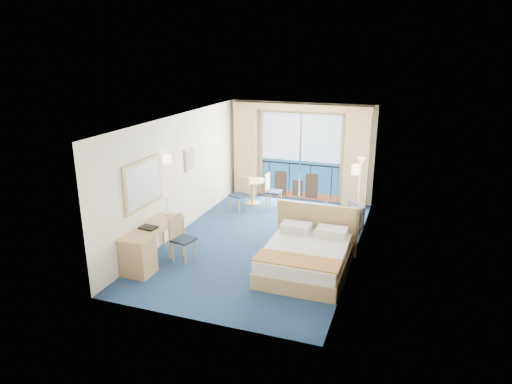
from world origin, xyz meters
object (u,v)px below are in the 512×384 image
object	(u,v)px
desk_chair	(180,235)
table_chair_a	(271,189)
floor_lamp	(360,172)
table_chair_b	(241,192)
desk	(142,251)
round_table	(252,186)
armchair	(343,217)
bed	(306,257)
nightstand	(346,231)

from	to	relation	value
desk_chair	table_chair_a	distance (m)	3.72
floor_lamp	table_chair_b	world-z (taller)	floor_lamp
table_chair_b	desk	bearing A→B (deg)	-77.26
round_table	table_chair_a	world-z (taller)	table_chair_a
desk_chair	armchair	bearing A→B (deg)	-35.10
bed	round_table	xyz separation A→B (m)	(-2.31, 3.38, 0.21)
bed	desk	world-z (taller)	bed
desk	table_chair_a	xyz separation A→B (m)	(1.18, 4.34, 0.10)
nightstand	floor_lamp	bearing A→B (deg)	89.65
round_table	desk	bearing A→B (deg)	-97.98
armchair	desk	distance (m)	4.69
floor_lamp	armchair	bearing A→B (deg)	-101.13
round_table	table_chair_b	xyz separation A→B (m)	(-0.12, -0.58, 0.00)
desk	table_chair_a	world-z (taller)	table_chair_a
desk	round_table	size ratio (longest dim) A/B	2.18
nightstand	desk	distance (m)	4.29
floor_lamp	table_chair_b	size ratio (longest dim) A/B	1.71
bed	nightstand	world-z (taller)	bed
desk_chair	round_table	xyz separation A→B (m)	(0.18, 3.74, -0.02)
desk_chair	nightstand	bearing A→B (deg)	-47.09
floor_lamp	bed	bearing A→B (deg)	-99.18
bed	desk_chair	distance (m)	2.52
table_chair_a	table_chair_b	world-z (taller)	table_chair_a
bed	round_table	distance (m)	4.10
round_table	bed	bearing A→B (deg)	-55.69
armchair	table_chair_a	size ratio (longest dim) A/B	0.78
table_chair_a	table_chair_b	distance (m)	0.83
armchair	round_table	distance (m)	2.86
nightstand	desk	size ratio (longest dim) A/B	0.38
floor_lamp	desk	world-z (taller)	floor_lamp
nightstand	armchair	size ratio (longest dim) A/B	0.86
armchair	desk	xyz separation A→B (m)	(-3.27, -3.36, 0.09)
desk	table_chair_b	xyz separation A→B (m)	(0.50, 3.86, 0.09)
desk_chair	round_table	distance (m)	3.75
desk	desk_chair	world-z (taller)	desk_chair
bed	floor_lamp	xyz separation A→B (m)	(0.54, 3.35, 0.86)
armchair	desk	world-z (taller)	desk
bed	table_chair_a	size ratio (longest dim) A/B	2.18
bed	armchair	xyz separation A→B (m)	(0.34, 2.31, 0.03)
bed	armchair	bearing A→B (deg)	81.70
armchair	table_chair_b	size ratio (longest dim) A/B	0.80
nightstand	table_chair_a	distance (m)	2.91
desk_chair	round_table	world-z (taller)	desk_chair
nightstand	armchair	xyz separation A→B (m)	(-0.19, 0.83, 0.02)
bed	round_table	bearing A→B (deg)	124.31
table_chair_a	table_chair_b	bearing A→B (deg)	123.41
table_chair_a	table_chair_b	size ratio (longest dim) A/B	1.02
table_chair_b	table_chair_a	bearing A→B (deg)	55.40
desk	round_table	distance (m)	4.48
bed	armchair	world-z (taller)	bed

